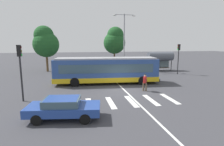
{
  "coord_description": "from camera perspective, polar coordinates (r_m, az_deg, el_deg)",
  "views": [
    {
      "loc": [
        -4.42,
        -16.67,
        4.69
      ],
      "look_at": [
        -0.4,
        3.14,
        1.3
      ],
      "focal_mm": 28.38,
      "sensor_mm": 36.0,
      "label": 1
    }
  ],
  "objects": [
    {
      "name": "parked_car_red",
      "position": [
        33.2,
        2.05,
        2.73
      ],
      "size": [
        2.3,
        4.67,
        1.35
      ],
      "color": "black",
      "rests_on": "ground_plane"
    },
    {
      "name": "ground_plane",
      "position": [
        17.87,
        3.28,
        -5.71
      ],
      "size": [
        160.0,
        160.0,
        0.0
      ],
      "primitive_type": "plane",
      "color": "#3D3D42"
    },
    {
      "name": "foreground_sedan",
      "position": [
        11.64,
        -15.4,
        -10.55
      ],
      "size": [
        4.72,
        2.48,
        1.35
      ],
      "color": "black",
      "rests_on": "ground_plane"
    },
    {
      "name": "parked_car_teal",
      "position": [
        32.64,
        -2.15,
        2.62
      ],
      "size": [
        2.33,
        4.68,
        1.35
      ],
      "color": "black",
      "rests_on": "ground_plane"
    },
    {
      "name": "bus_stop_shelter",
      "position": [
        31.78,
        15.29,
        5.09
      ],
      "size": [
        4.45,
        1.54,
        3.25
      ],
      "color": "#28282B",
      "rests_on": "ground_plane"
    },
    {
      "name": "crosswalk_painted_stripes",
      "position": [
        14.78,
        6.24,
        -9.02
      ],
      "size": [
        7.33,
        2.96,
        0.01
      ],
      "color": "silver",
      "rests_on": "ground_plane"
    },
    {
      "name": "background_tree_right",
      "position": [
        39.02,
        0.87,
        10.4
      ],
      "size": [
        4.75,
        4.75,
        8.24
      ],
      "color": "brown",
      "rests_on": "ground_plane"
    },
    {
      "name": "traffic_light_far_corner",
      "position": [
        28.81,
        20.64,
        5.7
      ],
      "size": [
        0.33,
        0.32,
        4.57
      ],
      "color": "#28282B",
      "rests_on": "ground_plane"
    },
    {
      "name": "twin_arm_street_lamp",
      "position": [
        30.46,
        3.93,
        11.53
      ],
      "size": [
        3.88,
        0.32,
        9.52
      ],
      "color": "#939399",
      "rests_on": "ground_plane"
    },
    {
      "name": "pedestrian_crossing_street",
      "position": [
        17.79,
        10.54,
        -2.72
      ],
      "size": [
        0.45,
        0.49,
        1.72
      ],
      "color": "brown",
      "rests_on": "ground_plane"
    },
    {
      "name": "background_tree_left",
      "position": [
        31.61,
        -20.66,
        9.38
      ],
      "size": [
        4.22,
        4.22,
        7.57
      ],
      "color": "brown",
      "rests_on": "ground_plane"
    },
    {
      "name": "traffic_light_near_corner",
      "position": [
        15.84,
        -27.46,
        2.61
      ],
      "size": [
        0.33,
        0.32,
        4.58
      ],
      "color": "#28282B",
      "rests_on": "ground_plane"
    },
    {
      "name": "lane_center_line",
      "position": [
        19.82,
        2.6,
        -4.17
      ],
      "size": [
        0.16,
        24.0,
        0.01
      ],
      "primitive_type": "cube",
      "color": "silver",
      "rests_on": "ground_plane"
    },
    {
      "name": "parked_car_blue",
      "position": [
        31.93,
        -6.79,
        2.4
      ],
      "size": [
        2.34,
        4.68,
        1.35
      ],
      "color": "black",
      "rests_on": "ground_plane"
    },
    {
      "name": "city_transit_bus",
      "position": [
        20.75,
        -1.82,
        0.92
      ],
      "size": [
        12.29,
        3.65,
        3.06
      ],
      "color": "black",
      "rests_on": "ground_plane"
    }
  ]
}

